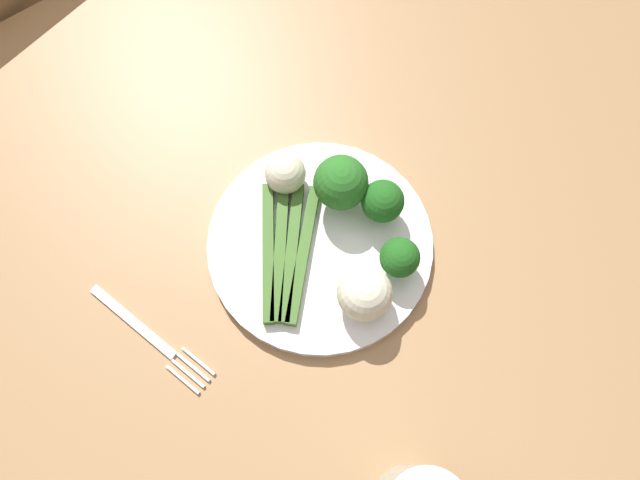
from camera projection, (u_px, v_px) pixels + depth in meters
The scene contains 11 objects.
ground_plane at pixel (293, 354), 1.39m from camera, with size 6.00×6.00×0.02m, color #B7A88E.
dining_table at pixel (271, 265), 0.76m from camera, with size 1.31×0.90×0.77m.
chair at pixel (69, 64), 1.07m from camera, with size 0.48×0.48×0.87m.
plate at pixel (320, 244), 0.65m from camera, with size 0.25×0.25×0.01m, color white.
asparagus_bundle at pixel (286, 252), 0.63m from camera, with size 0.14×0.15×0.01m.
broccoli_left at pixel (383, 202), 0.62m from camera, with size 0.05×0.05×0.06m.
broccoli_right at pixel (400, 258), 0.61m from camera, with size 0.04×0.04×0.05m.
broccoli_front_left at pixel (341, 183), 0.62m from camera, with size 0.06×0.06×0.07m.
cauliflower_front at pixel (365, 293), 0.59m from camera, with size 0.06×0.06×0.06m, color silver.
cauliflower_outer_edge at pixel (285, 173), 0.65m from camera, with size 0.05×0.05×0.05m, color beige.
fork at pixel (151, 337), 0.62m from camera, with size 0.06×0.16×0.00m.
Camera 1 is at (0.09, 0.23, 1.39)m, focal length 32.96 mm.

